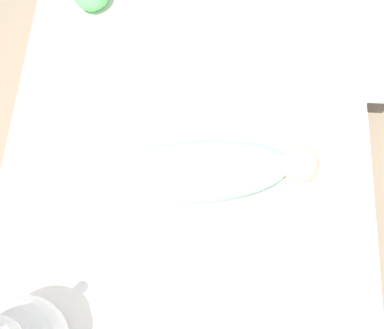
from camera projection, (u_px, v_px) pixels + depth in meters
ground_plane at (187, 176)px, 1.38m from camera, size 12.00×12.00×0.00m
bed_mattress at (187, 169)px, 1.31m from camera, size 1.25×1.03×0.13m
burp_cloth at (301, 170)px, 1.23m from camera, size 0.22×0.14×0.02m
swaddled_baby at (206, 171)px, 1.17m from camera, size 0.24×0.58×0.14m
pillow at (325, 37)px, 1.33m from camera, size 0.37×0.39×0.10m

